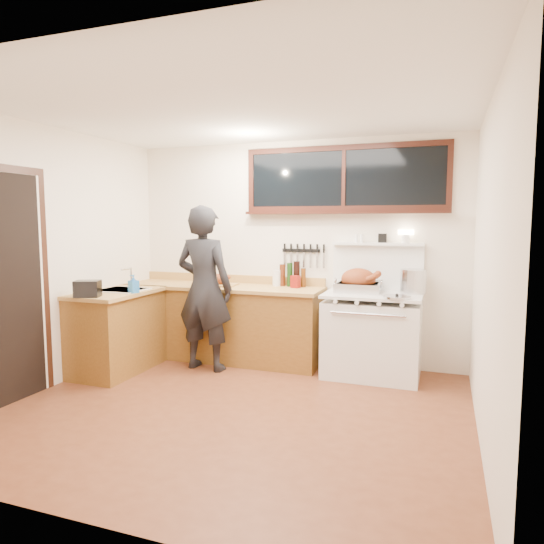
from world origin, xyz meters
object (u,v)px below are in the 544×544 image
at_px(vintage_stove, 372,333).
at_px(cutting_board, 219,281).
at_px(man, 204,288).
at_px(roast_turkey, 359,282).

relative_size(vintage_stove, cutting_board, 3.52).
xyz_separation_m(man, cutting_board, (-0.01, 0.40, 0.03)).
xyz_separation_m(man, roast_turkey, (1.65, 0.43, 0.08)).
bearing_deg(vintage_stove, roast_turkey, 166.86).
bearing_deg(cutting_board, roast_turkey, 1.24).
height_order(man, roast_turkey, man).
height_order(vintage_stove, man, man).
relative_size(vintage_stove, roast_turkey, 3.02).
xyz_separation_m(vintage_stove, cutting_board, (-1.82, 0.00, 0.49)).
bearing_deg(vintage_stove, cutting_board, 179.94).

